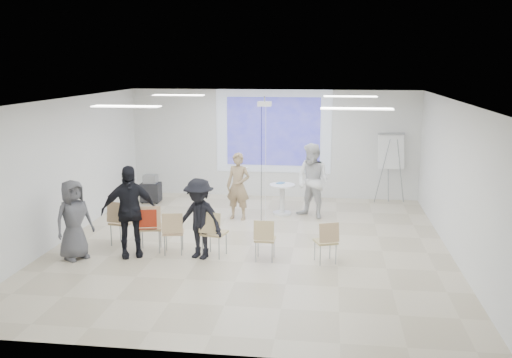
# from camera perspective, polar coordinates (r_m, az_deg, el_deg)

# --- Properties ---
(floor) EXTENTS (8.00, 9.00, 0.10)m
(floor) POSITION_cam_1_polar(r_m,az_deg,el_deg) (11.91, -0.51, -6.91)
(floor) COLOR beige
(floor) RESTS_ON ground
(ceiling) EXTENTS (8.00, 9.00, 0.10)m
(ceiling) POSITION_cam_1_polar(r_m,az_deg,el_deg) (11.32, -0.53, 8.15)
(ceiling) COLOR white
(ceiling) RESTS_ON wall_back
(wall_back) EXTENTS (8.00, 0.10, 3.00)m
(wall_back) POSITION_cam_1_polar(r_m,az_deg,el_deg) (15.97, 1.76, 3.56)
(wall_back) COLOR silver
(wall_back) RESTS_ON floor
(wall_left) EXTENTS (0.10, 9.00, 3.00)m
(wall_left) POSITION_cam_1_polar(r_m,az_deg,el_deg) (12.72, -18.90, 0.86)
(wall_left) COLOR silver
(wall_left) RESTS_ON floor
(wall_right) EXTENTS (0.10, 9.00, 3.00)m
(wall_right) POSITION_cam_1_polar(r_m,az_deg,el_deg) (11.67, 19.58, -0.10)
(wall_right) COLOR silver
(wall_right) RESTS_ON floor
(projection_halo) EXTENTS (3.20, 0.01, 2.30)m
(projection_halo) POSITION_cam_1_polar(r_m,az_deg,el_deg) (15.86, 1.74, 4.78)
(projection_halo) COLOR silver
(projection_halo) RESTS_ON wall_back
(projection_image) EXTENTS (2.60, 0.01, 1.90)m
(projection_image) POSITION_cam_1_polar(r_m,az_deg,el_deg) (15.85, 1.74, 4.77)
(projection_image) COLOR #3434B3
(projection_image) RESTS_ON wall_back
(pedestal_table) EXTENTS (0.84, 0.84, 0.79)m
(pedestal_table) POSITION_cam_1_polar(r_m,az_deg,el_deg) (14.20, 2.63, -1.83)
(pedestal_table) COLOR white
(pedestal_table) RESTS_ON floor
(player_left) EXTENTS (0.75, 0.59, 1.84)m
(player_left) POSITION_cam_1_polar(r_m,az_deg,el_deg) (13.66, -1.80, -0.29)
(player_left) COLOR tan
(player_left) RESTS_ON floor
(player_right) EXTENTS (1.24, 1.18, 2.02)m
(player_right) POSITION_cam_1_polar(r_m,az_deg,el_deg) (13.84, 5.70, 0.19)
(player_right) COLOR white
(player_right) RESTS_ON floor
(controller_left) EXTENTS (0.06, 0.11, 0.04)m
(controller_left) POSITION_cam_1_polar(r_m,az_deg,el_deg) (13.82, -0.90, 1.08)
(controller_left) COLOR silver
(controller_left) RESTS_ON player_left
(controller_right) EXTENTS (0.09, 0.11, 0.04)m
(controller_right) POSITION_cam_1_polar(r_m,az_deg,el_deg) (14.03, 5.03, 1.82)
(controller_right) COLOR white
(controller_right) RESTS_ON player_right
(chair_far_left) EXTENTS (0.52, 0.54, 0.94)m
(chair_far_left) POSITION_cam_1_polar(r_m,az_deg,el_deg) (12.09, -13.40, -3.94)
(chair_far_left) COLOR tan
(chair_far_left) RESTS_ON floor
(chair_left_mid) EXTENTS (0.55, 0.58, 0.98)m
(chair_left_mid) POSITION_cam_1_polar(r_m,az_deg,el_deg) (11.53, -10.57, -4.48)
(chair_left_mid) COLOR tan
(chair_left_mid) RESTS_ON floor
(chair_left_inner) EXTENTS (0.48, 0.50, 0.86)m
(chair_left_inner) POSITION_cam_1_polar(r_m,az_deg,el_deg) (11.35, -8.30, -5.02)
(chair_left_inner) COLOR tan
(chair_left_inner) RESTS_ON floor
(chair_center) EXTENTS (0.53, 0.55, 0.93)m
(chair_center) POSITION_cam_1_polar(r_m,az_deg,el_deg) (11.09, -4.37, -5.11)
(chair_center) COLOR tan
(chair_center) RESTS_ON floor
(chair_right_inner) EXTENTS (0.39, 0.42, 0.83)m
(chair_right_inner) POSITION_cam_1_polar(r_m,az_deg,el_deg) (10.86, 0.86, -5.78)
(chair_right_inner) COLOR tan
(chair_right_inner) RESTS_ON floor
(chair_right_far) EXTENTS (0.51, 0.52, 0.82)m
(chair_right_far) POSITION_cam_1_polar(r_m,az_deg,el_deg) (10.81, 7.10, -5.96)
(chair_right_far) COLOR tan
(chair_right_far) RESTS_ON floor
(red_jacket) EXTENTS (0.41, 0.18, 0.38)m
(red_jacket) POSITION_cam_1_polar(r_m,az_deg,el_deg) (11.37, -10.90, -3.97)
(red_jacket) COLOR #A52914
(red_jacket) RESTS_ON chair_left_mid
(laptop) EXTENTS (0.35, 0.28, 0.02)m
(laptop) POSITION_cam_1_polar(r_m,az_deg,el_deg) (11.45, -8.24, -5.11)
(laptop) COLOR black
(laptop) RESTS_ON chair_left_inner
(audience_left) EXTENTS (1.40, 1.17, 2.07)m
(audience_left) POSITION_cam_1_polar(r_m,az_deg,el_deg) (11.28, -12.62, -2.52)
(audience_left) COLOR black
(audience_left) RESTS_ON floor
(audience_mid) EXTENTS (1.30, 0.99, 1.78)m
(audience_mid) POSITION_cam_1_polar(r_m,az_deg,el_deg) (10.98, -5.72, -3.45)
(audience_mid) COLOR black
(audience_mid) RESTS_ON floor
(audience_outer) EXTENTS (0.95, 1.01, 1.74)m
(audience_outer) POSITION_cam_1_polar(r_m,az_deg,el_deg) (11.45, -17.80, -3.45)
(audience_outer) COLOR #56565B
(audience_outer) RESTS_ON floor
(flipchart_easel) EXTENTS (0.81, 0.63, 1.90)m
(flipchart_easel) POSITION_cam_1_polar(r_m,az_deg,el_deg) (15.62, 13.35, 2.70)
(flipchart_easel) COLOR gray
(flipchart_easel) RESTS_ON floor
(av_cart) EXTENTS (0.51, 0.41, 0.76)m
(av_cart) POSITION_cam_1_polar(r_m,az_deg,el_deg) (15.68, -10.47, -1.05)
(av_cart) COLOR black
(av_cart) RESTS_ON floor
(ceiling_projector) EXTENTS (0.30, 0.25, 3.00)m
(ceiling_projector) POSITION_cam_1_polar(r_m,az_deg,el_deg) (12.80, 0.85, 6.93)
(ceiling_projector) COLOR white
(ceiling_projector) RESTS_ON ceiling
(fluor_panel_nw) EXTENTS (1.20, 0.30, 0.02)m
(fluor_panel_nw) POSITION_cam_1_polar(r_m,az_deg,el_deg) (13.68, -7.75, 8.31)
(fluor_panel_nw) COLOR white
(fluor_panel_nw) RESTS_ON ceiling
(fluor_panel_ne) EXTENTS (1.20, 0.30, 0.02)m
(fluor_panel_ne) POSITION_cam_1_polar(r_m,az_deg,el_deg) (13.21, 9.41, 8.14)
(fluor_panel_ne) COLOR white
(fluor_panel_ne) RESTS_ON ceiling
(fluor_panel_sw) EXTENTS (1.20, 0.30, 0.02)m
(fluor_panel_sw) POSITION_cam_1_polar(r_m,az_deg,el_deg) (10.35, -12.84, 7.10)
(fluor_panel_sw) COLOR white
(fluor_panel_sw) RESTS_ON ceiling
(fluor_panel_se) EXTENTS (1.20, 0.30, 0.02)m
(fluor_panel_se) POSITION_cam_1_polar(r_m,az_deg,el_deg) (9.72, 10.04, 6.94)
(fluor_panel_se) COLOR white
(fluor_panel_se) RESTS_ON ceiling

